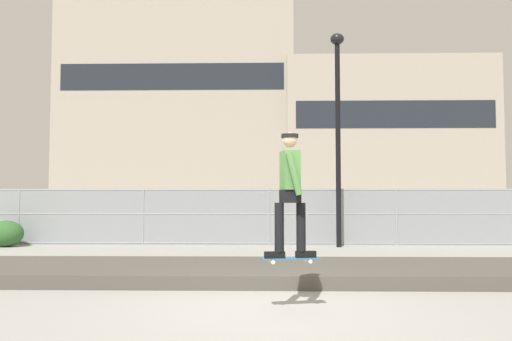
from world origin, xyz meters
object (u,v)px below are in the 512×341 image
shrub_left (6,234)px  street_lamp (338,113)px  skater (290,186)px  parked_car_mid (341,216)px  parked_car_near (209,216)px  skateboard (290,259)px

shrub_left → street_lamp: bearing=0.8°
skater → shrub_left: (-8.60, 8.92, -1.29)m
parked_car_mid → shrub_left: (-11.23, -4.48, -0.42)m
parked_car_mid → skater: bearing=-101.1°
skater → street_lamp: bearing=77.9°
shrub_left → skater: bearing=-46.1°
parked_car_near → parked_car_mid: same height
skateboard → parked_car_near: parked_car_near is taller
skater → parked_car_near: 13.47m
skateboard → shrub_left: (-8.60, 8.92, -0.28)m
skater → parked_car_near: size_ratio=0.39×
parked_car_near → shrub_left: (-5.96, -4.26, -0.42)m
parked_car_mid → shrub_left: size_ratio=4.15×
skateboard → street_lamp: street_lamp is taller
skater → shrub_left: 12.46m
skater → shrub_left: bearing=133.9°
skater → shrub_left: skater is taller
skateboard → parked_car_near: bearing=101.3°
street_lamp → shrub_left: street_lamp is taller
parked_car_near → parked_car_mid: size_ratio=1.00×
skateboard → parked_car_near: size_ratio=0.18×
parked_car_near → shrub_left: size_ratio=4.17×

